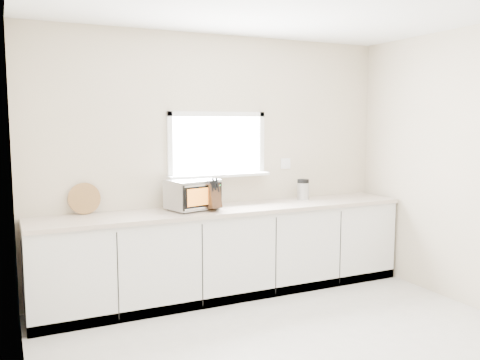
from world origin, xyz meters
TOP-DOWN VIEW (x-y plane):
  - back_wall at (0.00, 2.00)m, footprint 4.00×0.17m
  - cabinets at (0.00, 1.70)m, footprint 3.92×0.60m
  - countertop at (0.00, 1.69)m, footprint 3.92×0.64m
  - microwave at (-0.37, 1.73)m, footprint 0.54×0.47m
  - knife_block at (-0.22, 1.59)m, footprint 0.13×0.24m
  - cutting_board at (-1.39, 1.94)m, footprint 0.30×0.07m
  - coffee_grinder at (0.98, 1.82)m, footprint 0.16×0.16m

SIDE VIEW (x-z plane):
  - cabinets at x=0.00m, z-range 0.00..0.88m
  - countertop at x=0.00m, z-range 0.88..0.92m
  - coffee_grinder at x=0.98m, z-range 0.92..1.15m
  - knife_block at x=-0.22m, z-range 0.90..1.23m
  - cutting_board at x=-1.39m, z-range 0.92..1.22m
  - microwave at x=-0.37m, z-range 0.93..1.23m
  - back_wall at x=0.00m, z-range 0.01..2.71m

